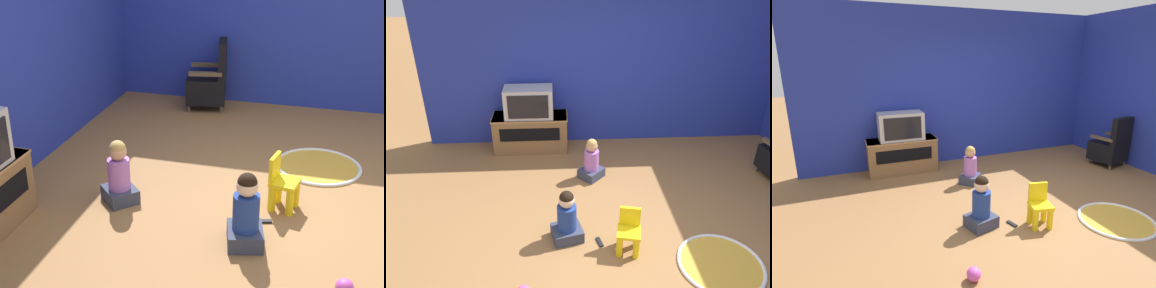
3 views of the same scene
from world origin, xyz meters
TOP-DOWN VIEW (x-y plane):
  - ground_plane at (0.00, 0.00)m, footprint 30.00×30.00m
  - wall_back at (-0.09, 2.55)m, footprint 5.81×0.12m
  - wall_right at (2.75, -0.20)m, footprint 0.12×5.61m
  - black_armchair at (2.33, 1.13)m, footprint 0.61×0.61m
  - yellow_kid_chair at (-0.13, -0.15)m, footprint 0.29×0.28m
  - play_mat at (0.82, -0.43)m, footprint 0.91×0.91m
  - child_watching_left at (-0.40, 1.32)m, footprint 0.42×0.42m
  - child_watching_center at (-0.79, 0.07)m, footprint 0.39×0.36m
  - toy_ball at (-1.23, -0.72)m, footprint 0.13×0.13m
  - remote_control at (-0.43, -0.03)m, footprint 0.08×0.16m

SIDE VIEW (x-z plane):
  - ground_plane at x=0.00m, z-range 0.00..0.00m
  - play_mat at x=0.82m, z-range -0.01..0.03m
  - remote_control at x=-0.43m, z-range 0.00..0.02m
  - toy_ball at x=-1.23m, z-range 0.00..0.13m
  - yellow_kid_chair at x=-0.13m, z-range -0.04..0.47m
  - child_watching_left at x=-0.40m, z-range -0.04..0.57m
  - child_watching_center at x=-0.79m, z-range -0.04..0.60m
  - black_armchair at x=2.33m, z-range -0.10..0.83m
  - wall_back at x=-0.09m, z-range 0.00..2.79m
  - wall_right at x=2.75m, z-range 0.00..2.79m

